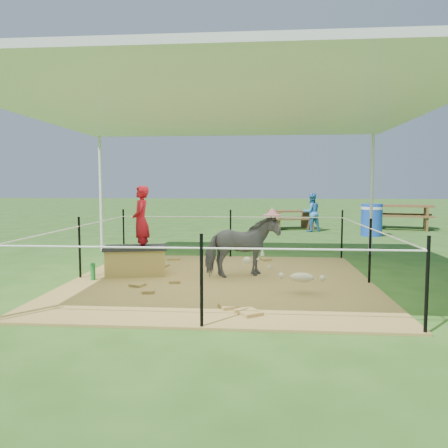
# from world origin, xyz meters

# --- Properties ---
(ground) EXTENTS (90.00, 90.00, 0.00)m
(ground) POSITION_xyz_m (0.00, 0.00, 0.00)
(ground) COLOR #2D5919
(ground) RESTS_ON ground
(hay_patch) EXTENTS (4.60, 4.60, 0.03)m
(hay_patch) POSITION_xyz_m (0.00, 0.00, 0.01)
(hay_patch) COLOR brown
(hay_patch) RESTS_ON ground
(canopy_tent) EXTENTS (6.30, 6.30, 2.90)m
(canopy_tent) POSITION_xyz_m (0.00, 0.00, 2.69)
(canopy_tent) COLOR silver
(canopy_tent) RESTS_ON ground
(rope_fence) EXTENTS (4.54, 4.54, 1.00)m
(rope_fence) POSITION_xyz_m (0.00, -0.00, 0.64)
(rope_fence) COLOR black
(rope_fence) RESTS_ON ground
(straw_bale) EXTENTS (1.03, 0.67, 0.42)m
(straw_bale) POSITION_xyz_m (-1.43, 0.28, 0.24)
(straw_bale) COLOR #B89242
(straw_bale) RESTS_ON hay_patch
(dark_cloth) EXTENTS (1.10, 0.74, 0.05)m
(dark_cloth) POSITION_xyz_m (-1.43, 0.28, 0.48)
(dark_cloth) COLOR black
(dark_cloth) RESTS_ON straw_bale
(woman) EXTENTS (0.36, 0.46, 1.14)m
(woman) POSITION_xyz_m (-1.33, 0.28, 1.02)
(woman) COLOR #B1111C
(woman) RESTS_ON straw_bale
(green_bottle) EXTENTS (0.09, 0.09, 0.26)m
(green_bottle) POSITION_xyz_m (-1.98, -0.17, 0.16)
(green_bottle) COLOR #1B7B2E
(green_bottle) RESTS_ON hay_patch
(pony) EXTENTS (1.27, 0.94, 0.98)m
(pony) POSITION_xyz_m (0.31, 0.27, 0.52)
(pony) COLOR #4F4F54
(pony) RESTS_ON hay_patch
(pink_hat) EXTENTS (0.30, 0.30, 0.14)m
(pink_hat) POSITION_xyz_m (0.31, 0.27, 1.08)
(pink_hat) COLOR pink
(pink_hat) RESTS_ON pony
(foal) EXTENTS (0.96, 0.63, 0.50)m
(foal) POSITION_xyz_m (1.17, -0.76, 0.28)
(foal) COLOR beige
(foal) RESTS_ON hay_patch
(trash_barrel) EXTENTS (0.65, 0.65, 0.96)m
(trash_barrel) POSITION_xyz_m (3.92, 6.60, 0.48)
(trash_barrel) COLOR blue
(trash_barrel) RESTS_ON ground
(picnic_table_near) EXTENTS (1.79, 1.50, 0.64)m
(picnic_table_near) POSITION_xyz_m (1.69, 8.56, 0.32)
(picnic_table_near) COLOR brown
(picnic_table_near) RESTS_ON ground
(picnic_table_far) EXTENTS (2.33, 1.96, 0.84)m
(picnic_table_far) POSITION_xyz_m (5.47, 8.83, 0.42)
(picnic_table_far) COLOR brown
(picnic_table_far) RESTS_ON ground
(distant_person) EXTENTS (0.73, 0.65, 1.25)m
(distant_person) POSITION_xyz_m (2.28, 7.73, 0.63)
(distant_person) COLOR #3886D4
(distant_person) RESTS_ON ground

